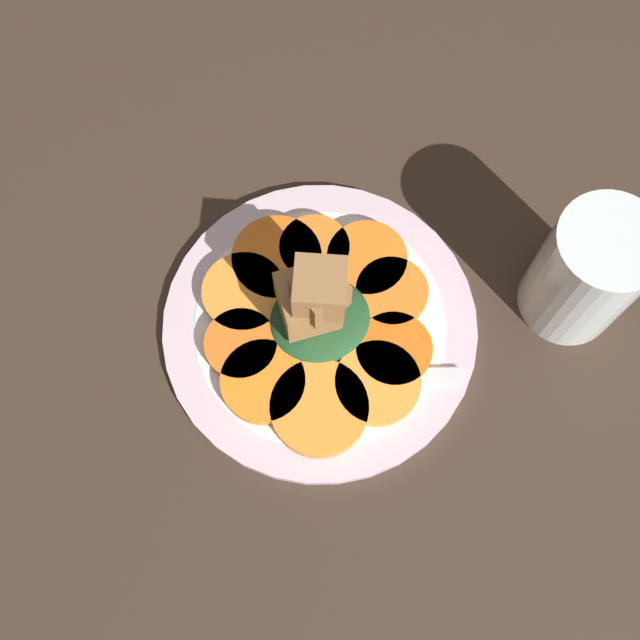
% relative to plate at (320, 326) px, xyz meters
% --- Properties ---
extents(table_slab, '(1.20, 1.20, 0.02)m').
position_rel_plate_xyz_m(table_slab, '(0.00, 0.00, -0.02)').
color(table_slab, '#38281E').
rests_on(table_slab, ground).
extents(plate, '(0.27, 0.27, 0.01)m').
position_rel_plate_xyz_m(plate, '(0.00, 0.00, 0.00)').
color(plate, silver).
rests_on(plate, table_slab).
extents(carrot_slice_0, '(0.06, 0.06, 0.01)m').
position_rel_plate_xyz_m(carrot_slice_0, '(0.02, 0.07, 0.01)').
color(carrot_slice_0, orange).
rests_on(carrot_slice_0, plate).
extents(carrot_slice_1, '(0.08, 0.08, 0.01)m').
position_rel_plate_xyz_m(carrot_slice_1, '(-0.02, 0.07, 0.01)').
color(carrot_slice_1, orange).
rests_on(carrot_slice_1, plate).
extents(carrot_slice_2, '(0.07, 0.07, 0.01)m').
position_rel_plate_xyz_m(carrot_slice_2, '(-0.05, 0.04, 0.01)').
color(carrot_slice_2, orange).
rests_on(carrot_slice_2, plate).
extents(carrot_slice_3, '(0.06, 0.06, 0.01)m').
position_rel_plate_xyz_m(carrot_slice_3, '(-0.07, -0.00, 0.01)').
color(carrot_slice_3, orange).
rests_on(carrot_slice_3, plate).
extents(carrot_slice_4, '(0.07, 0.07, 0.01)m').
position_rel_plate_xyz_m(carrot_slice_4, '(-0.06, -0.04, 0.01)').
color(carrot_slice_4, orange).
rests_on(carrot_slice_4, plate).
extents(carrot_slice_5, '(0.08, 0.08, 0.01)m').
position_rel_plate_xyz_m(carrot_slice_5, '(-0.02, -0.07, 0.01)').
color(carrot_slice_5, orange).
rests_on(carrot_slice_5, plate).
extents(carrot_slice_6, '(0.07, 0.07, 0.01)m').
position_rel_plate_xyz_m(carrot_slice_6, '(0.03, -0.07, 0.01)').
color(carrot_slice_6, orange).
rests_on(carrot_slice_6, plate).
extents(carrot_slice_7, '(0.06, 0.06, 0.01)m').
position_rel_plate_xyz_m(carrot_slice_7, '(0.05, -0.04, 0.01)').
color(carrot_slice_7, orange).
rests_on(carrot_slice_7, plate).
extents(carrot_slice_8, '(0.06, 0.06, 0.01)m').
position_rel_plate_xyz_m(carrot_slice_8, '(0.07, 0.01, 0.01)').
color(carrot_slice_8, orange).
rests_on(carrot_slice_8, plate).
extents(carrot_slice_9, '(0.07, 0.07, 0.01)m').
position_rel_plate_xyz_m(carrot_slice_9, '(0.06, 0.04, 0.01)').
color(carrot_slice_9, orange).
rests_on(carrot_slice_9, plate).
extents(center_pile, '(0.09, 0.08, 0.10)m').
position_rel_plate_xyz_m(center_pile, '(-0.00, 0.00, 0.05)').
color(center_pile, '#1E4723').
rests_on(center_pile, plate).
extents(fork, '(0.18, 0.07, 0.00)m').
position_rel_plate_xyz_m(fork, '(0.01, -0.05, 0.01)').
color(fork, silver).
rests_on(fork, plate).
extents(water_glass, '(0.08, 0.08, 0.12)m').
position_rel_plate_xyz_m(water_glass, '(0.21, -0.04, 0.06)').
color(water_glass, silver).
rests_on(water_glass, table_slab).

